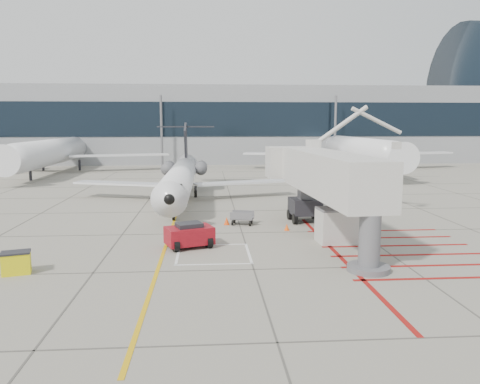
{
  "coord_description": "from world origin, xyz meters",
  "views": [
    {
      "loc": [
        -2.3,
        -26.73,
        7.34
      ],
      "look_at": [
        0.0,
        6.0,
        2.5
      ],
      "focal_mm": 35.0,
      "sensor_mm": 36.0,
      "label": 1
    }
  ],
  "objects": [
    {
      "name": "ground_power_unit",
      "position": [
        5.86,
        1.12,
        1.08
      ],
      "size": [
        2.88,
        1.87,
        2.16
      ],
      "primitive_type": null,
      "rotation": [
        0.0,
        0.0,
        0.11
      ],
      "color": "beige",
      "rests_on": "ground_plane"
    },
    {
      "name": "spill_bin",
      "position": [
        -11.71,
        -3.84,
        0.56
      ],
      "size": [
        1.49,
        1.2,
        1.13
      ],
      "primitive_type": null,
      "rotation": [
        0.0,
        0.0,
        0.28
      ],
      "color": "yellow",
      "rests_on": "ground_plane"
    },
    {
      "name": "terminal_building",
      "position": [
        10.0,
        70.0,
        7.0
      ],
      "size": [
        180.0,
        28.0,
        14.0
      ],
      "primitive_type": "cube",
      "color": "gray",
      "rests_on": "ground_plane"
    },
    {
      "name": "bg_aircraft_b",
      "position": [
        -25.06,
        46.0,
        5.57
      ],
      "size": [
        33.41,
        37.12,
        11.14
      ],
      "primitive_type": null,
      "color": "silver",
      "rests_on": "ground_plane"
    },
    {
      "name": "cone_side",
      "position": [
        3.14,
        4.55,
        0.24
      ],
      "size": [
        0.34,
        0.34,
        0.47
      ],
      "primitive_type": "cone",
      "color": "#FF530D",
      "rests_on": "ground_plane"
    },
    {
      "name": "terminal_glass_band",
      "position": [
        10.0,
        55.95,
        8.0
      ],
      "size": [
        180.0,
        0.1,
        6.0
      ],
      "primitive_type": "cube",
      "color": "black",
      "rests_on": "ground_plane"
    },
    {
      "name": "baggage_cart",
      "position": [
        0.2,
        6.6,
        0.51
      ],
      "size": [
        1.84,
        1.42,
        1.03
      ],
      "primitive_type": null,
      "rotation": [
        0.0,
        0.0,
        -0.26
      ],
      "color": "#5E5D62",
      "rests_on": "ground_plane"
    },
    {
      "name": "regional_jet",
      "position": [
        -4.85,
        14.91,
        3.6
      ],
      "size": [
        21.99,
        27.63,
        7.2
      ],
      "primitive_type": null,
      "rotation": [
        0.0,
        0.0,
        -0.01
      ],
      "color": "white",
      "rests_on": "ground_plane"
    },
    {
      "name": "cone_nose",
      "position": [
        -0.93,
        6.67,
        0.28
      ],
      "size": [
        0.4,
        0.4,
        0.56
      ],
      "primitive_type": "cone",
      "color": "#FD490D",
      "rests_on": "ground_plane"
    },
    {
      "name": "ground_plane",
      "position": [
        0.0,
        0.0,
        0.0
      ],
      "size": [
        260.0,
        260.0,
        0.0
      ],
      "primitive_type": "plane",
      "color": "gray",
      "rests_on": "ground"
    },
    {
      "name": "bg_aircraft_c",
      "position": [
        20.78,
        46.0,
        5.77
      ],
      "size": [
        34.63,
        38.48,
        11.54
      ],
      "primitive_type": null,
      "color": "silver",
      "rests_on": "ground_plane"
    },
    {
      "name": "jet_bridge",
      "position": [
        5.34,
        1.62,
        3.67
      ],
      "size": [
        9.75,
        18.83,
        7.34
      ],
      "primitive_type": null,
      "rotation": [
        0.0,
        0.0,
        0.06
      ],
      "color": "silver",
      "rests_on": "ground_plane"
    },
    {
      "name": "pushback_tug",
      "position": [
        -3.41,
        0.55,
        0.79
      ],
      "size": [
        3.12,
        2.52,
        1.58
      ],
      "primitive_type": null,
      "rotation": [
        0.0,
        0.0,
        0.35
      ],
      "color": "maroon",
      "rests_on": "ground_plane"
    }
  ]
}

